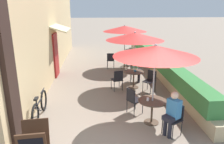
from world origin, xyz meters
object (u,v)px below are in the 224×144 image
at_px(cafe_chair_mid_right, 118,79).
at_px(bicycle_leaning, 40,107).
at_px(patio_umbrella_near, 155,51).
at_px(patio_table_mid, 134,75).
at_px(patio_table_far, 124,59).
at_px(patio_umbrella_far, 125,29).
at_px(patio_table_near, 152,106).
at_px(seated_patron_near_right, 172,112).
at_px(cafe_chair_mid_back, 150,79).
at_px(seated_patron_mid_left, 136,67).
at_px(coffee_cup_mid, 135,71).
at_px(cafe_chair_near_left, 133,99).
at_px(patio_umbrella_mid, 135,36).
at_px(coffee_cup_near, 148,99).
at_px(cafe_chair_far_back, 133,62).
at_px(cafe_chair_near_right, 175,116).
at_px(coffee_cup_far, 123,55).
at_px(cafe_chair_far_right, 111,59).
at_px(cafe_chair_mid_left, 133,71).
at_px(cafe_chair_far_left, 129,56).

relative_size(cafe_chair_mid_right, bicycle_leaning, 0.49).
relative_size(patio_umbrella_near, patio_table_mid, 2.83).
xyz_separation_m(patio_table_far, patio_umbrella_far, (0.00, 0.00, 1.64)).
distance_m(patio_table_mid, patio_umbrella_far, 3.48).
height_order(patio_table_near, seated_patron_near_right, seated_patron_near_right).
bearing_deg(cafe_chair_mid_back, seated_patron_mid_left, -28.39).
bearing_deg(cafe_chair_mid_right, seated_patron_mid_left, 31.48).
relative_size(coffee_cup_mid, patio_table_far, 0.11).
xyz_separation_m(cafe_chair_near_left, patio_umbrella_mid, (0.41, 2.32, 1.67)).
relative_size(patio_umbrella_far, bicycle_leaning, 1.36).
xyz_separation_m(seated_patron_mid_left, patio_umbrella_far, (-0.22, 2.34, 1.50)).
height_order(coffee_cup_near, patio_umbrella_far, patio_umbrella_far).
bearing_deg(cafe_chair_far_back, cafe_chair_near_right, 156.97).
distance_m(patio_umbrella_mid, seated_patron_mid_left, 1.68).
distance_m(cafe_chair_near_left, patio_umbrella_far, 5.66).
bearing_deg(cafe_chair_mid_right, coffee_cup_far, 63.41).
bearing_deg(cafe_chair_mid_back, cafe_chair_far_right, -24.53).
bearing_deg(cafe_chair_mid_left, coffee_cup_mid, 9.50).
height_order(cafe_chair_near_left, cafe_chair_far_left, same).
relative_size(cafe_chair_near_left, cafe_chair_far_back, 1.00).
bearing_deg(patio_table_near, patio_umbrella_near, 0.00).
bearing_deg(coffee_cup_mid, patio_umbrella_near, -89.95).
relative_size(cafe_chair_mid_back, patio_table_far, 1.03).
bearing_deg(cafe_chair_far_left, patio_table_far, 5.73).
bearing_deg(cafe_chair_near_right, coffee_cup_near, 13.49).
relative_size(cafe_chair_mid_left, cafe_chair_far_left, 1.00).
distance_m(seated_patron_mid_left, patio_table_far, 2.36).
height_order(cafe_chair_far_left, coffee_cup_far, cafe_chair_far_left).
relative_size(patio_umbrella_far, cafe_chair_far_right, 2.74).
xyz_separation_m(coffee_cup_near, patio_umbrella_far, (0.10, 6.01, 1.42)).
relative_size(cafe_chair_near_left, coffee_cup_near, 9.67).
bearing_deg(cafe_chair_far_right, cafe_chair_mid_right, -83.31).
height_order(cafe_chair_near_left, seated_patron_mid_left, seated_patron_mid_left).
distance_m(patio_table_near, seated_patron_near_right, 0.78).
distance_m(coffee_cup_near, cafe_chair_far_back, 5.37).
relative_size(cafe_chair_mid_left, coffee_cup_mid, 9.67).
xyz_separation_m(seated_patron_mid_left, patio_table_far, (-0.22, 2.34, -0.14)).
height_order(patio_table_near, seated_patron_mid_left, seated_patron_mid_left).
bearing_deg(cafe_chair_mid_left, seated_patron_mid_left, 90.00).
distance_m(cafe_chair_near_left, cafe_chair_mid_right, 2.07).
xyz_separation_m(patio_umbrella_near, coffee_cup_near, (-0.14, -0.00, -1.42)).
bearing_deg(cafe_chair_mid_left, cafe_chair_near_right, 19.63).
distance_m(patio_table_near, cafe_chair_near_right, 0.77).
xyz_separation_m(patio_table_near, cafe_chair_mid_right, (-0.76, 2.66, -0.03)).
relative_size(seated_patron_near_right, cafe_chair_far_right, 1.44).
height_order(cafe_chair_near_left, patio_table_far, cafe_chair_near_left).
relative_size(patio_table_near, patio_umbrella_far, 0.35).
relative_size(cafe_chair_mid_right, patio_table_far, 1.03).
xyz_separation_m(cafe_chair_near_left, patio_table_far, (0.41, 5.39, 0.03)).
distance_m(cafe_chair_near_left, cafe_chair_near_right, 1.53).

